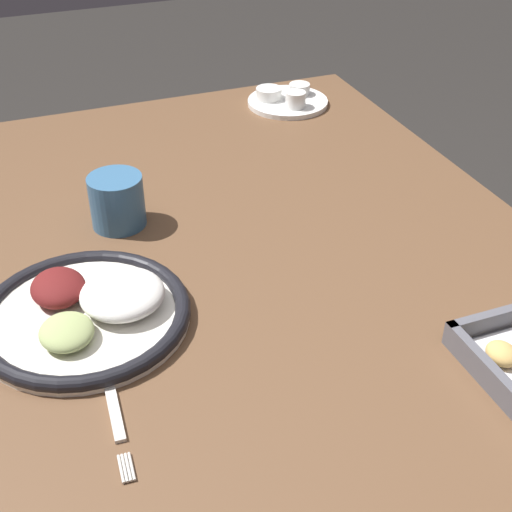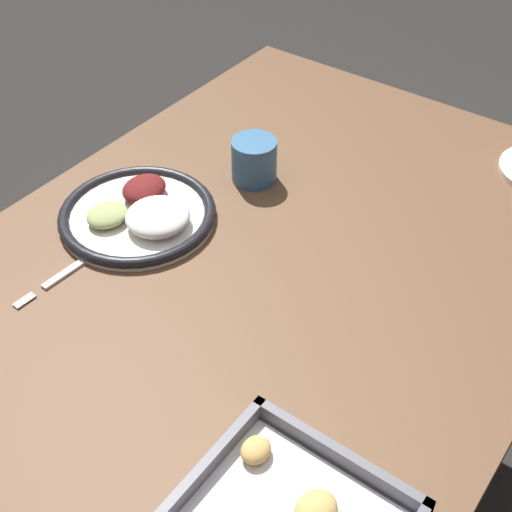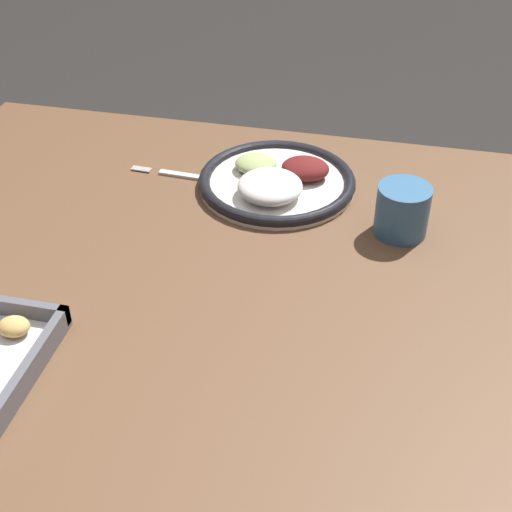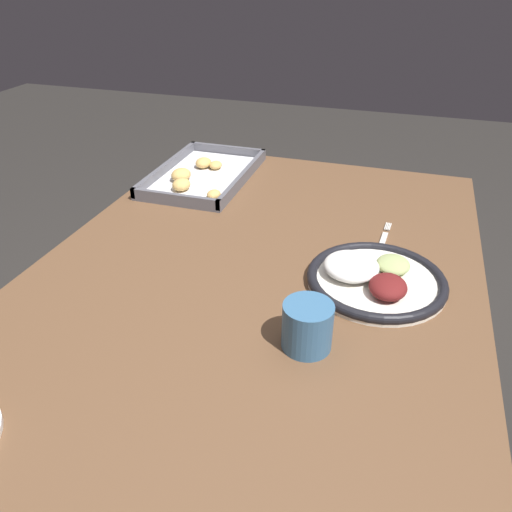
# 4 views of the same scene
# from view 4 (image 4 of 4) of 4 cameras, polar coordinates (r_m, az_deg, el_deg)

# --- Properties ---
(ground_plane) EXTENTS (8.00, 8.00, 0.00)m
(ground_plane) POSITION_cam_4_polar(r_m,az_deg,el_deg) (1.53, -0.09, -25.13)
(ground_plane) COLOR #282623
(dining_table) EXTENTS (1.28, 0.89, 0.73)m
(dining_table) POSITION_cam_4_polar(r_m,az_deg,el_deg) (1.06, -0.12, -6.08)
(dining_table) COLOR brown
(dining_table) RESTS_ON ground_plane
(dinner_plate) EXTENTS (0.27, 0.27, 0.05)m
(dinner_plate) POSITION_cam_4_polar(r_m,az_deg,el_deg) (0.98, 13.33, -2.43)
(dinner_plate) COLOR white
(dinner_plate) RESTS_ON dining_table
(fork) EXTENTS (0.19, 0.02, 0.00)m
(fork) POSITION_cam_4_polar(r_m,az_deg,el_deg) (1.13, 14.19, 1.31)
(fork) COLOR silver
(fork) RESTS_ON dining_table
(baking_tray) EXTENTS (0.39, 0.25, 0.04)m
(baking_tray) POSITION_cam_4_polar(r_m,az_deg,el_deg) (1.43, -6.20, 9.19)
(baking_tray) COLOR #595960
(baking_tray) RESTS_ON dining_table
(drinking_cup) EXTENTS (0.08, 0.08, 0.08)m
(drinking_cup) POSITION_cam_4_polar(r_m,az_deg,el_deg) (0.81, 5.89, -7.97)
(drinking_cup) COLOR #38668E
(drinking_cup) RESTS_ON dining_table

